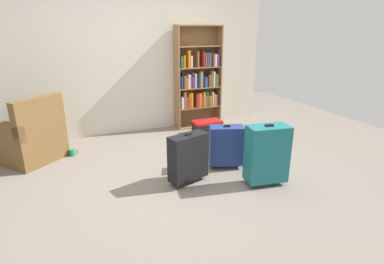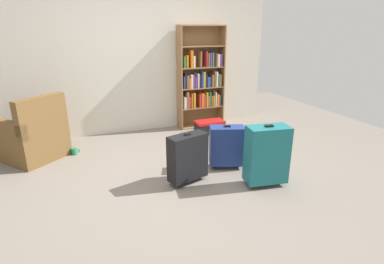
% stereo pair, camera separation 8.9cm
% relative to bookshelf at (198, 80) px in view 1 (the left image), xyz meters
% --- Properties ---
extents(ground_plane, '(8.02, 8.02, 0.00)m').
position_rel_bookshelf_xyz_m(ground_plane, '(-1.01, -1.90, -0.85)').
color(ground_plane, slate).
extents(back_wall, '(4.58, 0.10, 2.60)m').
position_rel_bookshelf_xyz_m(back_wall, '(-1.01, 0.19, 0.45)').
color(back_wall, beige).
rests_on(back_wall, ground).
extents(bookshelf, '(0.82, 0.27, 1.77)m').
position_rel_bookshelf_xyz_m(bookshelf, '(0.00, 0.00, 0.00)').
color(bookshelf, olive).
rests_on(bookshelf, ground).
extents(armchair, '(0.99, 0.99, 0.90)m').
position_rel_bookshelf_xyz_m(armchair, '(-2.71, -0.55, -0.54)').
color(armchair, brown).
rests_on(armchair, ground).
extents(mug, '(0.12, 0.08, 0.10)m').
position_rel_bookshelf_xyz_m(mug, '(-2.22, -0.61, -0.80)').
color(mug, '#1E7F4C').
rests_on(mug, ground).
extents(storage_box, '(0.49, 0.26, 0.22)m').
position_rel_bookshelf_xyz_m(storage_box, '(-0.01, -0.44, -0.74)').
color(storage_box, black).
rests_on(storage_box, ground).
extents(suitcase_navy_blue, '(0.48, 0.34, 0.57)m').
position_rel_bookshelf_xyz_m(suitcase_navy_blue, '(-0.38, -1.77, -0.55)').
color(suitcase_navy_blue, navy).
rests_on(suitcase_navy_blue, ground).
extents(suitcase_black, '(0.50, 0.31, 0.61)m').
position_rel_bookshelf_xyz_m(suitcase_black, '(-0.98, -1.97, -0.53)').
color(suitcase_black, black).
rests_on(suitcase_black, ground).
extents(suitcase_teal, '(0.50, 0.31, 0.73)m').
position_rel_bookshelf_xyz_m(suitcase_teal, '(-0.17, -2.35, -0.47)').
color(suitcase_teal, '#19666B').
rests_on(suitcase_teal, ground).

